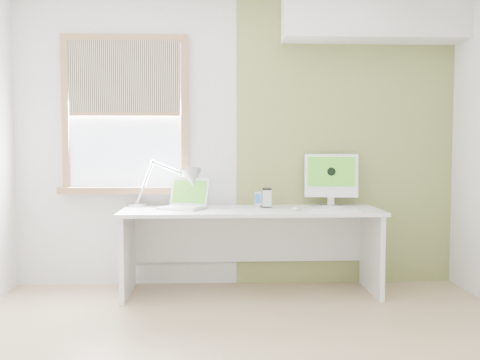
{
  "coord_description": "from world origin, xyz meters",
  "views": [
    {
      "loc": [
        -0.19,
        -3.26,
        1.28
      ],
      "look_at": [
        0.0,
        1.05,
        1.0
      ],
      "focal_mm": 41.04,
      "sensor_mm": 36.0,
      "label": 1
    }
  ],
  "objects": [
    {
      "name": "mouse",
      "position": [
        0.48,
        1.27,
        0.74
      ],
      "size": [
        0.07,
        0.1,
        0.03
      ],
      "primitive_type": "ellipsoid",
      "rotation": [
        0.0,
        0.0,
        -0.1
      ],
      "color": "white",
      "rests_on": "desk"
    },
    {
      "name": "keyboard",
      "position": [
        0.79,
        1.16,
        0.74
      ],
      "size": [
        0.43,
        0.18,
        0.02
      ],
      "color": "white",
      "rests_on": "desk"
    },
    {
      "name": "imac",
      "position": [
        0.84,
        1.6,
        0.99
      ],
      "size": [
        0.48,
        0.18,
        0.46
      ],
      "color": "silver",
      "rests_on": "desk"
    },
    {
      "name": "phone_dock",
      "position": [
        0.18,
        1.5,
        0.77
      ],
      "size": [
        0.08,
        0.08,
        0.14
      ],
      "color": "silver",
      "rests_on": "desk"
    },
    {
      "name": "room",
      "position": [
        0.0,
        0.0,
        1.3
      ],
      "size": [
        4.04,
        3.54,
        2.64
      ],
      "color": "tan",
      "rests_on": "ground"
    },
    {
      "name": "desk",
      "position": [
        0.11,
        1.44,
        0.53
      ],
      "size": [
        2.2,
        0.7,
        0.73
      ],
      "color": "white",
      "rests_on": "room"
    },
    {
      "name": "soffit",
      "position": [
        1.2,
        1.57,
        2.4
      ],
      "size": [
        1.6,
        0.4,
        0.42
      ],
      "primitive_type": "cube",
      "color": "white",
      "rests_on": "room"
    },
    {
      "name": "laptop",
      "position": [
        -0.45,
        1.45,
        0.79
      ],
      "size": [
        0.46,
        0.43,
        0.26
      ],
      "color": "silver",
      "rests_on": "desk"
    },
    {
      "name": "accent_wall",
      "position": [
        1.0,
        1.74,
        1.3
      ],
      "size": [
        2.0,
        0.02,
        2.6
      ],
      "primitive_type": "cube",
      "color": "#87954D",
      "rests_on": "room"
    },
    {
      "name": "desk_lamp",
      "position": [
        -0.49,
        1.56,
        0.95
      ],
      "size": [
        0.72,
        0.34,
        0.42
      ],
      "color": "silver",
      "rests_on": "desk"
    },
    {
      "name": "external_drive",
      "position": [
        0.26,
        1.52,
        0.81
      ],
      "size": [
        0.09,
        0.13,
        0.17
      ],
      "color": "silver",
      "rests_on": "desk"
    },
    {
      "name": "window",
      "position": [
        -1.0,
        1.71,
        1.54
      ],
      "size": [
        1.2,
        0.14,
        1.42
      ],
      "color": "olive",
      "rests_on": "room"
    }
  ]
}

